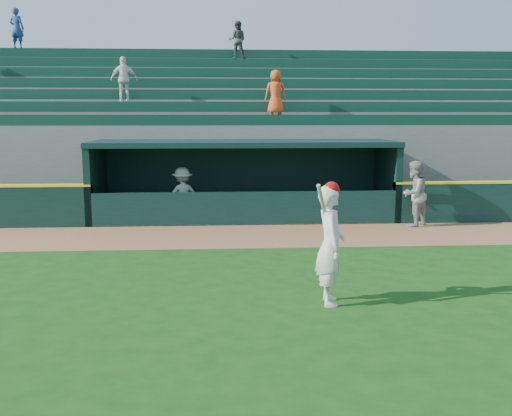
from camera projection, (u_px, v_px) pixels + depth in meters
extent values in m
plane|color=#164210|center=(261.00, 290.00, 10.63)|extent=(120.00, 120.00, 0.00)
cube|color=#915F3A|center=(248.00, 236.00, 15.46)|extent=(40.00, 3.00, 0.01)
imported|color=gray|center=(414.00, 194.00, 16.70)|extent=(1.19, 1.17, 1.94)
imported|color=#9E9E99|center=(183.00, 195.00, 17.26)|extent=(1.23, 0.93, 1.69)
cube|color=#61615C|center=(244.00, 217.00, 18.21)|extent=(9.00, 2.60, 0.04)
cube|color=black|center=(97.00, 183.00, 17.75)|extent=(0.20, 2.60, 2.30)
cube|color=black|center=(387.00, 181.00, 18.32)|extent=(0.20, 2.60, 2.30)
cube|color=black|center=(242.00, 178.00, 19.32)|extent=(9.40, 0.20, 2.30)
cube|color=black|center=(244.00, 143.00, 17.84)|extent=(9.40, 2.80, 0.16)
cube|color=black|center=(246.00, 209.00, 16.94)|extent=(9.00, 0.16, 1.00)
cube|color=brown|center=(243.00, 206.00, 18.97)|extent=(8.40, 0.45, 0.10)
cube|color=slate|center=(242.00, 168.00, 19.78)|extent=(34.00, 0.85, 2.91)
cube|color=#0F3828|center=(242.00, 120.00, 19.41)|extent=(34.00, 0.60, 0.36)
cube|color=slate|center=(241.00, 159.00, 20.59)|extent=(34.00, 0.85, 3.36)
cube|color=#0F3828|center=(241.00, 107.00, 20.17)|extent=(34.00, 0.60, 0.36)
cube|color=slate|center=(240.00, 152.00, 21.39)|extent=(34.00, 0.85, 3.81)
cube|color=#0F3828|center=(240.00, 95.00, 20.94)|extent=(34.00, 0.60, 0.36)
cube|color=slate|center=(239.00, 145.00, 22.19)|extent=(34.00, 0.85, 4.26)
cube|color=#0F3828|center=(239.00, 84.00, 21.71)|extent=(34.00, 0.60, 0.36)
cube|color=slate|center=(238.00, 138.00, 22.99)|extent=(34.00, 0.85, 4.71)
cube|color=#0F3828|center=(238.00, 73.00, 22.47)|extent=(34.00, 0.60, 0.36)
cube|color=slate|center=(238.00, 132.00, 23.79)|extent=(34.00, 0.85, 5.16)
cube|color=#0F3828|center=(238.00, 64.00, 23.24)|extent=(34.00, 0.60, 0.36)
cube|color=slate|center=(237.00, 126.00, 24.60)|extent=(34.00, 0.85, 5.61)
cube|color=#0F3828|center=(237.00, 55.00, 24.01)|extent=(34.00, 0.60, 0.36)
cube|color=slate|center=(237.00, 126.00, 25.16)|extent=(34.50, 0.30, 5.61)
imported|color=#F14D1A|center=(276.00, 92.00, 19.35)|extent=(0.75, 0.51, 1.50)
imported|color=white|center=(124.00, 79.00, 19.79)|extent=(0.96, 0.52, 1.55)
imported|color=navy|center=(17.00, 28.00, 23.31)|extent=(0.65, 0.49, 1.62)
imported|color=#434343|center=(237.00, 40.00, 23.11)|extent=(0.79, 0.65, 1.50)
imported|color=white|center=(330.00, 245.00, 9.73)|extent=(0.53, 0.78, 2.06)
sphere|color=#A70C09|center=(331.00, 190.00, 9.58)|extent=(0.27, 0.27, 0.27)
cylinder|color=tan|center=(323.00, 205.00, 9.39)|extent=(0.31, 0.45, 0.76)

